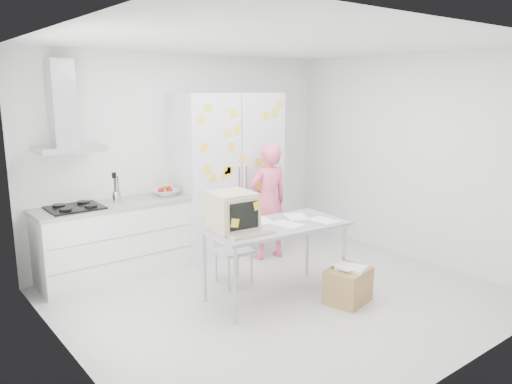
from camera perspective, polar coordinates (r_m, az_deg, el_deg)
floor at (r=5.65m, az=3.04°, el=-11.88°), size 4.50×4.00×0.02m
walls at (r=5.81m, az=-1.49°, el=2.79°), size 4.52×4.01×2.70m
ceiling at (r=5.20m, az=3.38°, el=16.65°), size 4.50×4.00×0.02m
counter_run at (r=6.27m, az=-15.78°, el=-5.22°), size 1.84×0.63×1.28m
range_hood at (r=6.00m, az=-21.10°, el=8.14°), size 0.70×0.48×1.01m
tall_cabinet at (r=6.88m, az=-3.23°, el=2.06°), size 1.50×0.68×2.20m
person at (r=6.64m, az=1.41°, el=-1.13°), size 0.61×0.44×1.55m
desk at (r=5.18m, az=-0.81°, el=-3.07°), size 1.59×0.89×1.22m
chair at (r=5.89m, az=-2.93°, el=-5.91°), size 0.41×0.41×0.83m
cardboard_box at (r=5.52m, az=10.49°, el=-10.39°), size 0.53×0.47×0.41m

